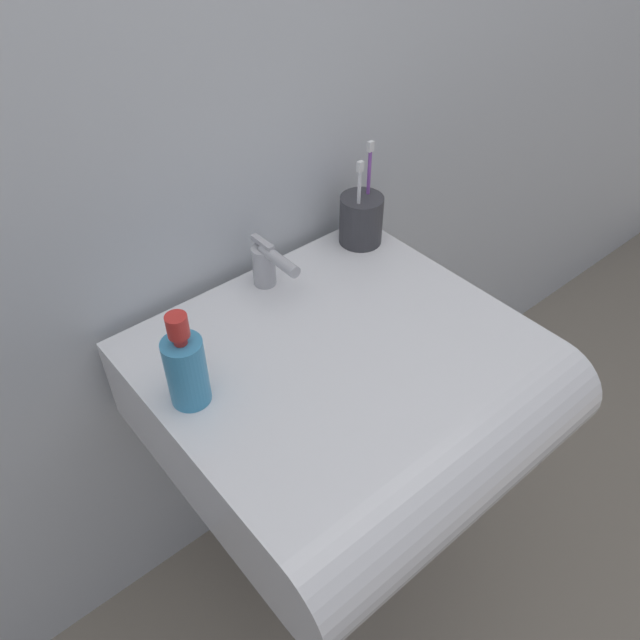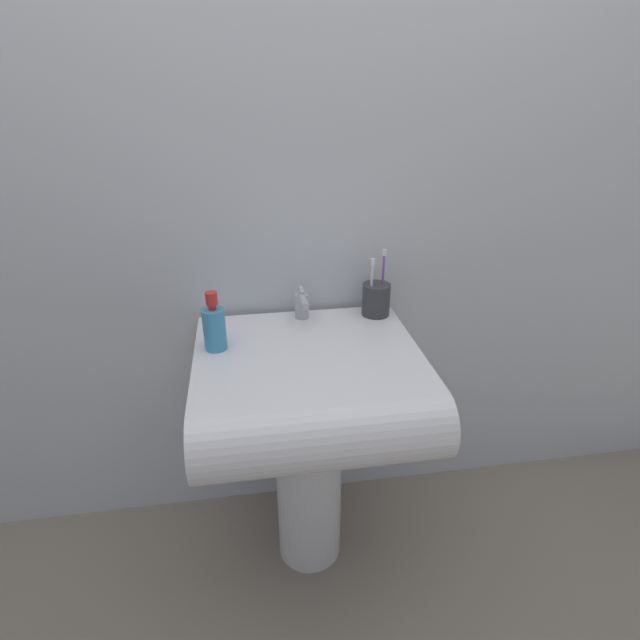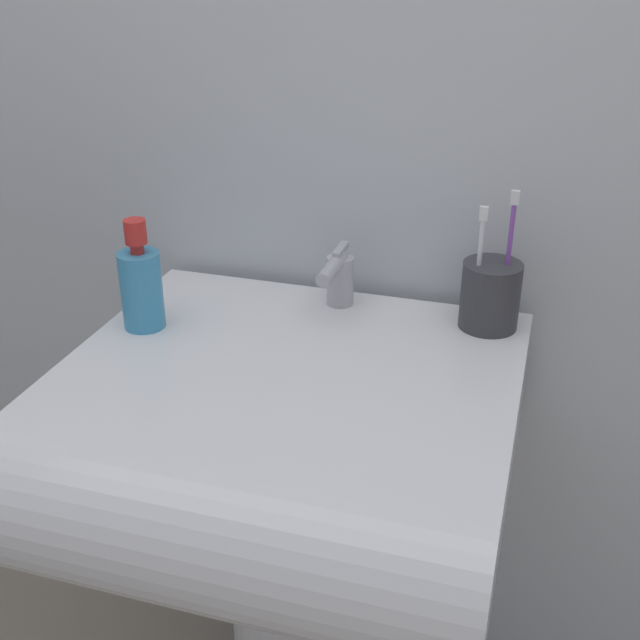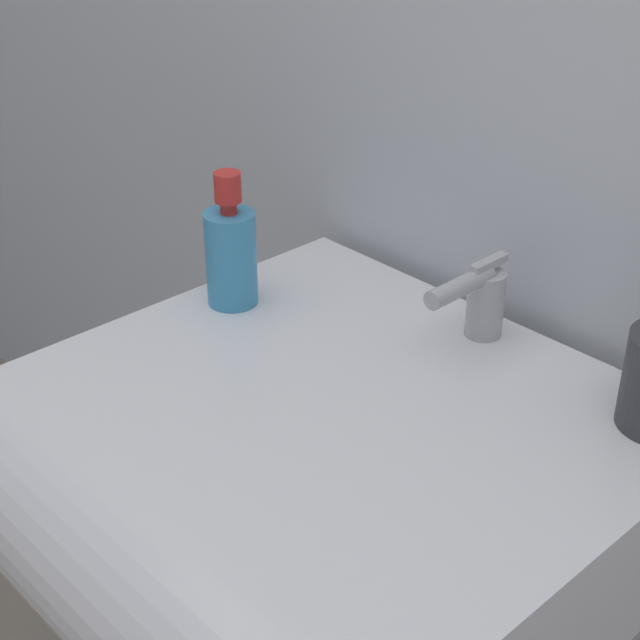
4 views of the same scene
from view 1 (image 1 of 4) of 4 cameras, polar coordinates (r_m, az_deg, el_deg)
name	(u,v)px [view 1 (image 1 of 4)]	position (r m, az deg, el deg)	size (l,w,h in m)	color
ground_plane	(329,566)	(1.69, 0.78, -21.56)	(6.00, 6.00, 0.00)	gray
wall_back	(207,36)	(1.06, -10.33, 24.20)	(5.00, 0.05, 2.40)	silver
sink_pedestal	(330,500)	(1.43, 0.90, -16.09)	(0.21, 0.21, 0.60)	white
sink_basin	(357,400)	(1.09, 3.37, -7.31)	(0.62, 0.60, 0.18)	white
faucet	(267,264)	(1.15, -4.84, 5.14)	(0.04, 0.12, 0.10)	#B7B7BC
toothbrush_cup	(361,219)	(1.27, 3.78, 9.19)	(0.09, 0.09, 0.21)	#38383D
soap_bottle	(186,368)	(0.94, -12.16, -4.33)	(0.06, 0.06, 0.17)	#3F99CC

